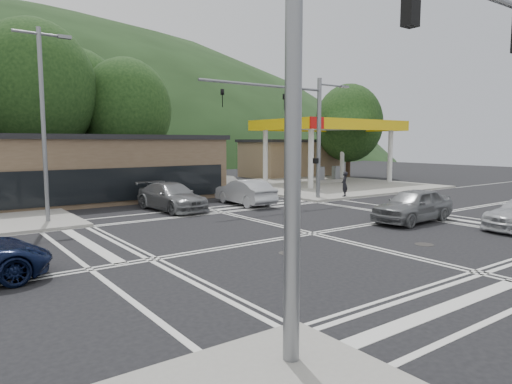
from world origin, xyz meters
TOP-DOWN VIEW (x-y plane):
  - ground at (0.00, 0.00)m, footprint 120.00×120.00m
  - sidewalk_ne at (15.00, 15.00)m, footprint 16.00×16.00m
  - gas_station_canopy at (16.99, 15.99)m, footprint 12.32×8.34m
  - convenience_store at (20.00, 25.00)m, footprint 10.00×6.00m
  - commercial_row at (-8.00, 17.00)m, footprint 24.00×8.00m
  - hill_north at (0.00, 90.00)m, footprint 252.00×126.00m
  - tree_n_b at (-6.00, 24.00)m, footprint 9.00×9.00m
  - tree_n_c at (1.00, 24.00)m, footprint 7.60×7.60m
  - tree_n_e at (-2.00, 28.00)m, footprint 8.40×8.40m
  - tree_ne at (24.00, 20.00)m, footprint 7.20×7.20m
  - streetlight_nw at (-8.44, 9.00)m, footprint 2.50×0.25m
  - signal_mast_ne at (6.95, 8.20)m, footprint 11.65×0.30m
  - signal_mast_sw at (-6.39, -8.20)m, footprint 9.14×0.28m
  - car_grey_center at (5.86, -0.77)m, footprint 4.88×2.18m
  - car_queue_a at (2.79, 9.00)m, footprint 1.82×4.79m
  - car_queue_b at (4.78, 15.16)m, footprint 2.11×4.52m
  - car_northbound at (-1.87, 9.55)m, footprint 2.61×5.49m
  - pedestrian at (10.01, 7.50)m, footprint 0.74×0.67m

SIDE VIEW (x-z plane):
  - ground at x=0.00m, z-range 0.00..0.00m
  - hill_north at x=0.00m, z-range -70.00..70.00m
  - sidewalk_ne at x=15.00m, z-range 0.00..0.15m
  - car_queue_b at x=4.78m, z-range 0.00..1.50m
  - car_northbound at x=-1.87m, z-range 0.00..1.55m
  - car_queue_a at x=2.79m, z-range 0.00..1.56m
  - car_grey_center at x=5.86m, z-range 0.00..1.63m
  - pedestrian at x=10.01m, z-range 0.15..1.84m
  - convenience_store at x=20.00m, z-range 0.00..3.80m
  - commercial_row at x=-8.00m, z-range 0.00..4.00m
  - gas_station_canopy at x=16.99m, z-range 2.17..7.92m
  - streetlight_nw at x=-8.44m, z-range 0.55..9.55m
  - signal_mast_ne at x=6.95m, z-range 1.07..9.07m
  - signal_mast_sw at x=-6.39m, z-range 1.12..9.12m
  - tree_ne at x=24.00m, z-range 0.85..10.84m
  - tree_n_c at x=1.00m, z-range 1.06..11.93m
  - tree_n_e at x=-2.00m, z-range 1.15..13.13m
  - tree_n_b at x=-6.00m, z-range 1.30..14.28m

